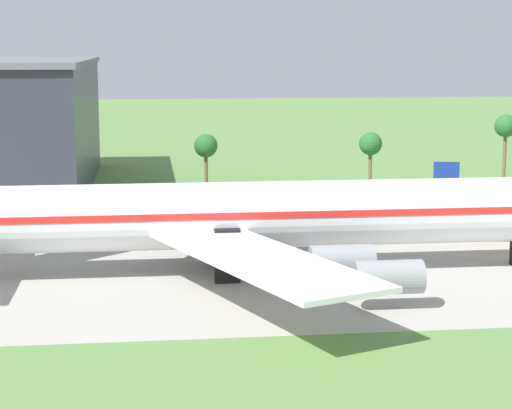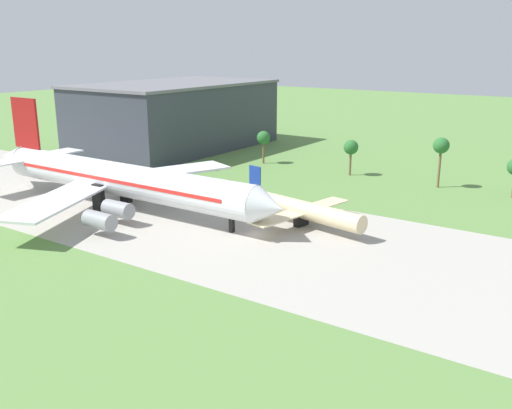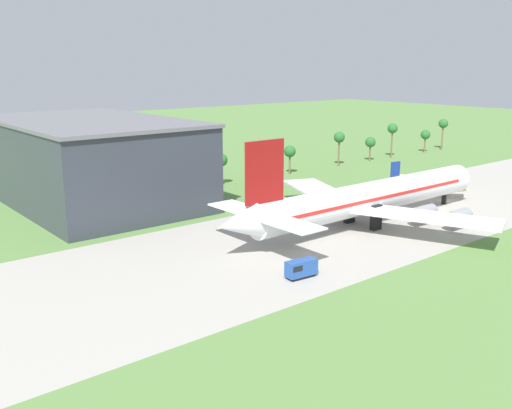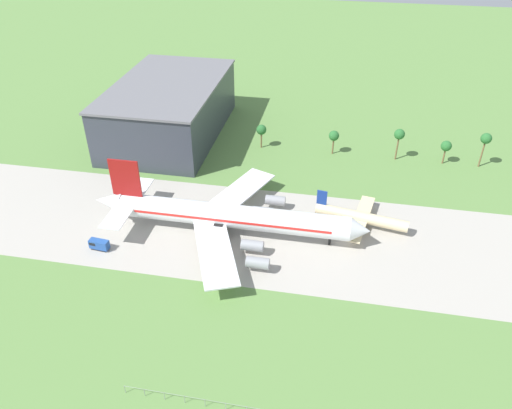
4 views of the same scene
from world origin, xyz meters
The scene contains 7 objects.
ground_plane centered at (0.00, 0.00, 0.00)m, with size 600.00×600.00×0.00m, color #5B8442.
taxiway_strip centered at (0.00, 0.00, 0.01)m, with size 320.00×44.00×0.02m.
jet_airliner centered at (-32.13, -1.51, 5.76)m, with size 76.65×56.66×20.10m.
regional_aircraft centered at (3.70, 8.51, 3.02)m, with size 26.03×23.60×9.18m.
baggage_tug centered at (-64.35, -14.86, 1.53)m, with size 5.39×2.50×2.87m.
terminal_building centered at (-67.99, 55.32, 10.05)m, with size 36.72×61.20×20.07m.
palm_tree_row centered at (27.04, 50.61, 8.07)m, with size 110.45×3.60×12.36m.
Camera 4 is at (-4.06, -108.84, 84.41)m, focal length 35.00 mm.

